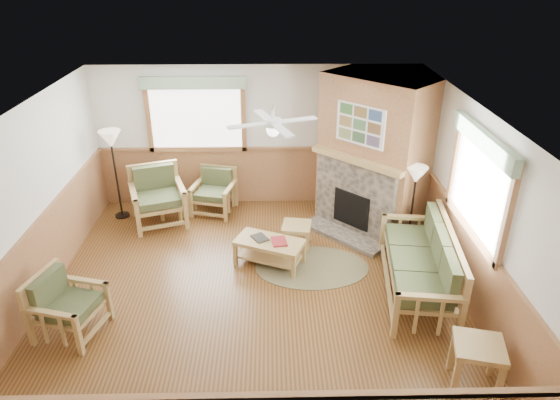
{
  "coord_description": "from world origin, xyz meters",
  "views": [
    {
      "loc": [
        0.26,
        -5.98,
        4.46
      ],
      "look_at": [
        0.4,
        0.7,
        1.15
      ],
      "focal_mm": 32.0,
      "sensor_mm": 36.0,
      "label": 1
    }
  ],
  "objects_px": {
    "end_table_chairs": "(175,206)",
    "end_table_sofa": "(475,365)",
    "footstool": "(296,235)",
    "armchair_left": "(68,305)",
    "sofa": "(418,262)",
    "armchair_back_right": "(214,192)",
    "armchair_back_left": "(158,197)",
    "coffee_table": "(270,252)",
    "floor_lamp_right": "(412,209)",
    "floor_lamp_left": "(116,175)"
  },
  "relations": [
    {
      "from": "armchair_left",
      "to": "armchair_back_right",
      "type": "bearing_deg",
      "value": -9.43
    },
    {
      "from": "armchair_back_right",
      "to": "end_table_sofa",
      "type": "xyz_separation_m",
      "value": [
        3.37,
        -4.38,
        -0.11
      ]
    },
    {
      "from": "sofa",
      "to": "armchair_back_left",
      "type": "relative_size",
      "value": 2.12
    },
    {
      "from": "armchair_back_left",
      "to": "floor_lamp_left",
      "type": "height_order",
      "value": "floor_lamp_left"
    },
    {
      "from": "armchair_back_right",
      "to": "end_table_sofa",
      "type": "bearing_deg",
      "value": -38.57
    },
    {
      "from": "armchair_back_right",
      "to": "floor_lamp_right",
      "type": "height_order",
      "value": "floor_lamp_right"
    },
    {
      "from": "armchair_back_right",
      "to": "footstool",
      "type": "relative_size",
      "value": 1.76
    },
    {
      "from": "footstool",
      "to": "armchair_left",
      "type": "bearing_deg",
      "value": -145.64
    },
    {
      "from": "coffee_table",
      "to": "end_table_sofa",
      "type": "height_order",
      "value": "end_table_sofa"
    },
    {
      "from": "armchair_left",
      "to": "coffee_table",
      "type": "relative_size",
      "value": 0.8
    },
    {
      "from": "armchair_left",
      "to": "floor_lamp_left",
      "type": "bearing_deg",
      "value": 18.71
    },
    {
      "from": "sofa",
      "to": "coffee_table",
      "type": "height_order",
      "value": "sofa"
    },
    {
      "from": "end_table_sofa",
      "to": "footstool",
      "type": "height_order",
      "value": "end_table_sofa"
    },
    {
      "from": "coffee_table",
      "to": "end_table_sofa",
      "type": "relative_size",
      "value": 1.75
    },
    {
      "from": "end_table_chairs",
      "to": "armchair_back_left",
      "type": "bearing_deg",
      "value": -149.52
    },
    {
      "from": "footstool",
      "to": "sofa",
      "type": "bearing_deg",
      "value": -37.74
    },
    {
      "from": "armchair_left",
      "to": "floor_lamp_right",
      "type": "height_order",
      "value": "floor_lamp_right"
    },
    {
      "from": "armchair_back_left",
      "to": "armchair_left",
      "type": "relative_size",
      "value": 1.2
    },
    {
      "from": "floor_lamp_right",
      "to": "floor_lamp_left",
      "type": "bearing_deg",
      "value": 166.05
    },
    {
      "from": "coffee_table",
      "to": "end_table_chairs",
      "type": "xyz_separation_m",
      "value": [
        -1.75,
        1.58,
        0.04
      ]
    },
    {
      "from": "armchair_left",
      "to": "coffee_table",
      "type": "bearing_deg",
      "value": -44.13
    },
    {
      "from": "coffee_table",
      "to": "floor_lamp_left",
      "type": "relative_size",
      "value": 0.63
    },
    {
      "from": "sofa",
      "to": "armchair_back_left",
      "type": "xyz_separation_m",
      "value": [
        -4.14,
        2.18,
        0.01
      ]
    },
    {
      "from": "end_table_chairs",
      "to": "end_table_sofa",
      "type": "xyz_separation_m",
      "value": [
        4.07,
        -4.13,
        0.05
      ]
    },
    {
      "from": "armchair_back_right",
      "to": "sofa",
      "type": "bearing_deg",
      "value": -25.2
    },
    {
      "from": "armchair_back_left",
      "to": "end_table_chairs",
      "type": "xyz_separation_m",
      "value": [
        0.26,
        0.15,
        -0.26
      ]
    },
    {
      "from": "end_table_sofa",
      "to": "armchair_back_right",
      "type": "bearing_deg",
      "value": 127.55
    },
    {
      "from": "end_table_sofa",
      "to": "floor_lamp_left",
      "type": "bearing_deg",
      "value": 140.3
    },
    {
      "from": "sofa",
      "to": "armchair_back_left",
      "type": "height_order",
      "value": "armchair_back_left"
    },
    {
      "from": "sofa",
      "to": "end_table_sofa",
      "type": "distance_m",
      "value": 1.82
    },
    {
      "from": "coffee_table",
      "to": "footstool",
      "type": "bearing_deg",
      "value": 73.05
    },
    {
      "from": "coffee_table",
      "to": "floor_lamp_right",
      "type": "relative_size",
      "value": 0.71
    },
    {
      "from": "floor_lamp_left",
      "to": "floor_lamp_right",
      "type": "relative_size",
      "value": 1.13
    },
    {
      "from": "footstool",
      "to": "floor_lamp_right",
      "type": "height_order",
      "value": "floor_lamp_right"
    },
    {
      "from": "armchair_left",
      "to": "end_table_chairs",
      "type": "height_order",
      "value": "armchair_left"
    },
    {
      "from": "end_table_chairs",
      "to": "armchair_back_right",
      "type": "bearing_deg",
      "value": 19.19
    },
    {
      "from": "coffee_table",
      "to": "end_table_sofa",
      "type": "xyz_separation_m",
      "value": [
        2.31,
        -2.56,
        0.09
      ]
    },
    {
      "from": "end_table_chairs",
      "to": "end_table_sofa",
      "type": "distance_m",
      "value": 5.8
    },
    {
      "from": "sofa",
      "to": "coffee_table",
      "type": "relative_size",
      "value": 2.04
    },
    {
      "from": "sofa",
      "to": "end_table_chairs",
      "type": "xyz_separation_m",
      "value": [
        -3.88,
        2.34,
        -0.25
      ]
    },
    {
      "from": "end_table_chairs",
      "to": "sofa",
      "type": "bearing_deg",
      "value": -31.08
    },
    {
      "from": "end_table_sofa",
      "to": "footstool",
      "type": "distance_m",
      "value": 3.61
    },
    {
      "from": "end_table_chairs",
      "to": "floor_lamp_right",
      "type": "relative_size",
      "value": 0.33
    },
    {
      "from": "armchair_back_left",
      "to": "armchair_back_right",
      "type": "distance_m",
      "value": 1.04
    },
    {
      "from": "floor_lamp_right",
      "to": "armchair_back_right",
      "type": "bearing_deg",
      "value": 157.24
    },
    {
      "from": "floor_lamp_left",
      "to": "floor_lamp_right",
      "type": "distance_m",
      "value": 5.26
    },
    {
      "from": "footstool",
      "to": "floor_lamp_left",
      "type": "distance_m",
      "value": 3.49
    },
    {
      "from": "sofa",
      "to": "footstool",
      "type": "xyz_separation_m",
      "value": [
        -1.68,
        1.3,
        -0.29
      ]
    },
    {
      "from": "end_table_chairs",
      "to": "footstool",
      "type": "bearing_deg",
      "value": -25.29
    },
    {
      "from": "armchair_back_left",
      "to": "end_table_chairs",
      "type": "height_order",
      "value": "armchair_back_left"
    }
  ]
}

